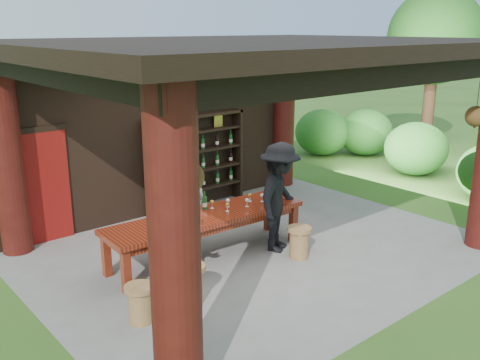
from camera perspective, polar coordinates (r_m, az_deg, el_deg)
ground at (r=9.29m, az=1.60°, el=-7.36°), size 90.00×90.00×0.00m
pavilion at (r=8.98m, az=-0.18°, el=6.04°), size 7.50×6.00×3.60m
wine_shelf at (r=11.11m, az=-4.73°, el=1.99°), size 2.26×0.34×1.99m
tasting_table at (r=8.76m, az=-3.59°, el=-4.39°), size 3.50×1.07×0.75m
stool_near_left at (r=7.50m, az=-5.33°, el=-10.91°), size 0.43×0.43×0.57m
stool_near_right at (r=8.92m, az=6.31°, el=-6.55°), size 0.40×0.40×0.53m
stool_far_left at (r=7.17m, az=-10.62°, el=-12.75°), size 0.39×0.39×0.51m
host at (r=9.31m, az=-5.50°, el=-2.10°), size 0.68×0.56×1.60m
guest_woman at (r=7.58m, az=-6.94°, el=-6.92°), size 0.73×0.57×1.50m
guest_man at (r=8.98m, az=4.23°, el=-1.86°), size 1.39×1.17×1.87m
table_bottles at (r=8.90m, az=-4.70°, el=-2.24°), size 0.38×0.19×0.31m
table_glasses at (r=9.09m, az=-0.21°, el=-2.34°), size 0.96×0.37×0.15m
napkin_basket at (r=8.33m, az=-7.48°, el=-4.27°), size 0.27×0.19×0.14m
shrubs at (r=9.98m, az=0.92°, el=-2.20°), size 20.54×7.89×1.36m
trees at (r=11.96m, az=8.68°, el=14.33°), size 20.84×9.30×4.80m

